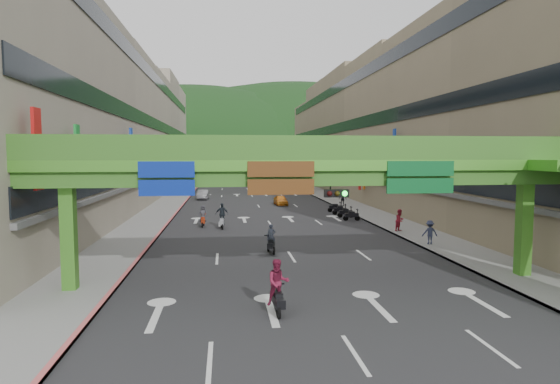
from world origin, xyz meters
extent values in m
plane|color=black|center=(0.00, 0.00, 0.00)|extent=(320.00, 320.00, 0.00)
cube|color=#28282B|center=(0.00, 50.00, 0.01)|extent=(18.00, 140.00, 0.02)
cube|color=gray|center=(-11.00, 50.00, 0.07)|extent=(4.00, 140.00, 0.15)
cube|color=gray|center=(11.00, 50.00, 0.07)|extent=(4.00, 140.00, 0.15)
cube|color=#CC5959|center=(-9.10, 50.00, 0.09)|extent=(0.20, 140.00, 0.18)
cube|color=gray|center=(9.10, 50.00, 0.09)|extent=(0.20, 140.00, 0.18)
cube|color=#9E937F|center=(-19.00, 50.00, 9.50)|extent=(12.00, 95.00, 19.00)
cube|color=black|center=(-12.95, 50.00, 4.20)|extent=(0.08, 90.25, 1.40)
cube|color=black|center=(-12.95, 50.00, 10.20)|extent=(0.08, 90.25, 1.40)
cube|color=black|center=(-12.95, 50.00, 16.20)|extent=(0.08, 90.25, 1.40)
cube|color=gray|center=(19.00, 50.00, 9.50)|extent=(12.00, 95.00, 19.00)
cube|color=black|center=(12.95, 50.00, 4.20)|extent=(0.08, 90.25, 1.40)
cube|color=black|center=(12.95, 50.00, 10.20)|extent=(0.08, 90.25, 1.40)
cube|color=black|center=(12.95, 50.00, 16.20)|extent=(0.08, 90.25, 1.40)
cube|color=#4C9E2D|center=(0.00, 6.00, 5.75)|extent=(28.00, 2.20, 0.50)
cube|color=#387223|center=(0.00, 6.00, 5.15)|extent=(28.00, 1.76, 0.70)
cube|color=#4C9E2D|center=(-11.00, 6.00, 2.40)|extent=(0.60, 0.60, 4.80)
cube|color=#4C9E2D|center=(11.00, 6.00, 2.40)|extent=(0.60, 0.60, 4.80)
cube|color=#387223|center=(0.00, 4.96, 6.55)|extent=(28.00, 0.12, 1.10)
cube|color=#387223|center=(0.00, 7.04, 6.55)|extent=(28.00, 0.12, 1.10)
cube|color=navy|center=(-6.50, 4.92, 5.15)|extent=(2.40, 0.12, 1.50)
cube|color=#593314|center=(-1.50, 4.92, 5.15)|extent=(3.00, 0.12, 1.50)
cube|color=#0C5926|center=(5.00, 4.92, 5.15)|extent=(3.20, 0.12, 1.50)
cube|color=black|center=(1.00, 4.77, 4.50)|extent=(1.10, 0.28, 0.35)
cube|color=#4C9E2D|center=(0.00, 65.00, 5.75)|extent=(28.00, 2.20, 0.50)
cube|color=#387223|center=(0.00, 65.00, 5.15)|extent=(28.00, 1.76, 0.70)
cube|color=#4C9E2D|center=(-11.00, 65.00, 2.40)|extent=(0.60, 0.60, 4.80)
cube|color=#4C9E2D|center=(11.00, 65.00, 2.40)|extent=(0.60, 0.60, 4.80)
cube|color=#387223|center=(0.00, 63.96, 6.55)|extent=(28.00, 0.12, 1.10)
cube|color=#387223|center=(0.00, 66.04, 6.55)|extent=(28.00, 0.12, 1.10)
ellipsoid|color=#1C4419|center=(-15.00, 160.00, 0.00)|extent=(168.00, 140.00, 112.00)
ellipsoid|color=#1C4419|center=(25.00, 180.00, 0.00)|extent=(208.00, 176.00, 128.00)
cylinder|color=black|center=(0.00, 30.00, 6.20)|extent=(26.00, 0.03, 0.03)
cone|color=red|center=(-12.50, 30.00, 5.95)|extent=(0.36, 0.36, 0.40)
cone|color=gold|center=(-10.23, 30.00, 5.95)|extent=(0.36, 0.36, 0.40)
cone|color=#193FB2|center=(-7.95, 30.00, 5.95)|extent=(0.36, 0.36, 0.40)
cone|color=silver|center=(-5.68, 30.00, 5.95)|extent=(0.36, 0.36, 0.40)
cone|color=#198C33|center=(-3.41, 30.00, 5.95)|extent=(0.36, 0.36, 0.40)
cone|color=orange|center=(-1.14, 30.00, 5.95)|extent=(0.36, 0.36, 0.40)
cone|color=red|center=(1.14, 30.00, 5.95)|extent=(0.36, 0.36, 0.40)
cone|color=gold|center=(3.41, 30.00, 5.95)|extent=(0.36, 0.36, 0.40)
cone|color=#193FB2|center=(5.68, 30.00, 5.95)|extent=(0.36, 0.36, 0.40)
cone|color=silver|center=(7.95, 30.00, 5.95)|extent=(0.36, 0.36, 0.40)
cone|color=#198C33|center=(10.23, 30.00, 5.95)|extent=(0.36, 0.36, 0.40)
cone|color=orange|center=(12.50, 30.00, 5.95)|extent=(0.36, 0.36, 0.40)
cube|color=black|center=(-1.12, 13.27, 0.55)|extent=(0.63, 1.35, 0.35)
cube|color=black|center=(-1.12, 13.27, 0.80)|extent=(0.42, 0.60, 0.18)
cube|color=black|center=(-1.25, 13.81, 1.05)|extent=(0.55, 0.18, 0.06)
cylinder|color=black|center=(-1.25, 13.81, 0.25)|extent=(0.21, 0.51, 0.50)
cylinder|color=black|center=(-1.00, 12.74, 0.25)|extent=(0.21, 0.51, 0.50)
imported|color=#3F4558|center=(-1.12, 13.27, 1.10)|extent=(0.61, 0.47, 1.50)
cube|color=black|center=(-1.96, 2.01, 0.55)|extent=(0.46, 1.32, 0.35)
cube|color=black|center=(-1.96, 2.01, 0.80)|extent=(0.34, 0.57, 0.18)
cube|color=black|center=(-1.92, 2.56, 1.05)|extent=(0.55, 0.11, 0.06)
cylinder|color=black|center=(-1.92, 2.56, 0.25)|extent=(0.14, 0.51, 0.50)
cylinder|color=black|center=(-2.01, 1.47, 0.25)|extent=(0.14, 0.51, 0.50)
imported|color=maroon|center=(-1.96, 2.01, 1.27)|extent=(0.94, 0.76, 1.83)
cube|color=gray|center=(-4.27, 23.48, 0.55)|extent=(0.45, 1.32, 0.35)
cube|color=gray|center=(-4.27, 23.48, 0.80)|extent=(0.34, 0.57, 0.18)
cube|color=gray|center=(-4.31, 24.02, 1.05)|extent=(0.55, 0.10, 0.06)
cylinder|color=black|center=(-4.31, 24.02, 0.25)|extent=(0.14, 0.51, 0.50)
cylinder|color=black|center=(-4.23, 22.93, 0.25)|extent=(0.14, 0.51, 0.50)
imported|color=#212931|center=(-4.27, 23.48, 1.25)|extent=(1.09, 0.53, 1.81)
cube|color=maroon|center=(-5.91, 24.62, 0.55)|extent=(0.44, 1.32, 0.35)
cube|color=maroon|center=(-5.91, 24.62, 0.80)|extent=(0.34, 0.57, 0.18)
cube|color=maroon|center=(-5.87, 25.17, 1.05)|extent=(0.55, 0.10, 0.06)
cylinder|color=black|center=(-5.87, 25.17, 0.25)|extent=(0.13, 0.51, 0.50)
cylinder|color=black|center=(-5.95, 24.07, 0.25)|extent=(0.13, 0.51, 0.50)
imported|color=#36363D|center=(-5.91, 24.62, 1.11)|extent=(0.78, 0.53, 1.52)
cube|color=black|center=(7.80, 26.70, 0.55)|extent=(1.32, 0.42, 0.35)
cube|color=black|center=(7.80, 26.70, 0.80)|extent=(0.57, 0.33, 0.18)
cube|color=black|center=(8.35, 26.67, 1.05)|extent=(0.09, 0.55, 0.06)
cylinder|color=black|center=(8.35, 26.67, 0.25)|extent=(0.50, 0.13, 0.50)
cylinder|color=black|center=(7.25, 26.73, 0.25)|extent=(0.50, 0.13, 0.50)
cube|color=black|center=(7.80, 28.90, 0.55)|extent=(1.32, 0.42, 0.35)
cube|color=black|center=(7.80, 28.90, 0.80)|extent=(0.57, 0.33, 0.18)
cube|color=black|center=(8.35, 28.87, 1.05)|extent=(0.09, 0.55, 0.06)
cylinder|color=black|center=(8.35, 28.87, 0.25)|extent=(0.50, 0.13, 0.50)
cylinder|color=black|center=(7.25, 28.93, 0.25)|extent=(0.50, 0.13, 0.50)
cube|color=black|center=(7.80, 31.10, 0.55)|extent=(1.32, 0.42, 0.35)
cube|color=black|center=(7.80, 31.10, 0.80)|extent=(0.57, 0.33, 0.18)
cube|color=black|center=(8.35, 31.07, 1.05)|extent=(0.09, 0.55, 0.06)
cylinder|color=black|center=(8.35, 31.07, 0.25)|extent=(0.50, 0.13, 0.50)
cylinder|color=black|center=(7.25, 31.13, 0.25)|extent=(0.50, 0.13, 0.50)
cube|color=black|center=(7.80, 33.30, 0.55)|extent=(1.32, 0.42, 0.35)
cube|color=black|center=(7.80, 33.30, 0.80)|extent=(0.57, 0.33, 0.18)
cube|color=black|center=(8.35, 33.27, 1.05)|extent=(0.09, 0.55, 0.06)
cylinder|color=black|center=(8.35, 33.27, 0.25)|extent=(0.50, 0.13, 0.50)
cylinder|color=black|center=(7.25, 33.33, 0.25)|extent=(0.50, 0.13, 0.50)
imported|color=gray|center=(-7.00, 49.37, 0.66)|extent=(1.66, 4.06, 1.31)
imported|color=orange|center=(2.78, 40.82, 0.61)|extent=(1.61, 3.65, 1.22)
imported|color=maroon|center=(9.80, 19.68, 0.87)|extent=(1.07, 1.02, 1.74)
imported|color=black|center=(9.80, 37.90, 0.80)|extent=(0.97, 0.46, 1.61)
imported|color=#2D334F|center=(9.80, 14.20, 0.81)|extent=(0.79, 0.54, 1.63)
camera|label=1|loc=(-3.99, -15.77, 6.27)|focal=30.00mm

